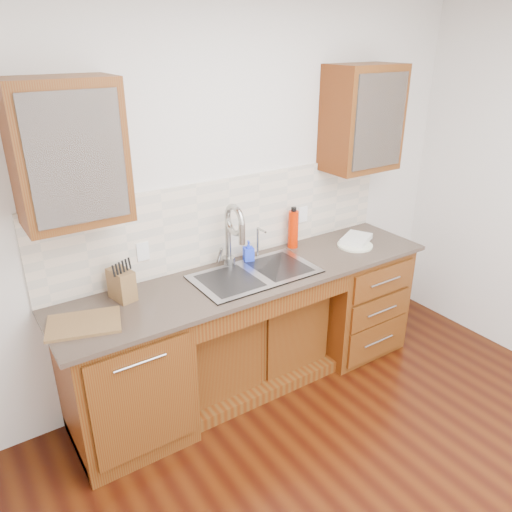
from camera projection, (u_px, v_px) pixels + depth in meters
wall_back at (224, 197)px, 3.47m from camera, size 4.00×0.10×2.70m
base_cabinet_left at (125, 378)px, 3.08m from camera, size 0.70×0.62×0.88m
base_cabinet_center at (246, 337)px, 3.67m from camera, size 1.20×0.44×0.70m
base_cabinet_right at (351, 297)px, 4.04m from camera, size 0.70×0.62×0.88m
countertop at (254, 276)px, 3.37m from camera, size 2.70×0.65×0.03m
backsplash at (229, 219)px, 3.48m from camera, size 2.70×0.02×0.59m
sink at (255, 286)px, 3.38m from camera, size 0.84×0.46×0.19m
faucet at (228, 238)px, 3.41m from camera, size 0.04×0.04×0.40m
filter_tap at (258, 241)px, 3.57m from camera, size 0.02×0.02×0.24m
upper_cabinet_left at (68, 153)px, 2.58m from camera, size 0.55×0.34×0.75m
upper_cabinet_right at (362, 118)px, 3.64m from camera, size 0.55×0.34×0.75m
outlet_left at (143, 252)px, 3.18m from camera, size 0.08×0.01×0.12m
outlet_right at (303, 214)px, 3.83m from camera, size 0.08×0.01×0.12m
soap_bottle at (249, 251)px, 3.52m from camera, size 0.09×0.09×0.15m
water_bottle at (293, 229)px, 3.73m from camera, size 0.08×0.08×0.28m
plate at (355, 245)px, 3.79m from camera, size 0.34×0.34×0.01m
dish_towel at (356, 239)px, 3.84m from camera, size 0.31×0.28×0.04m
knife_block at (122, 285)px, 3.01m from camera, size 0.14×0.19×0.19m
cutting_board at (84, 324)px, 2.76m from camera, size 0.46×0.38×0.02m
cup_left_a at (57, 165)px, 2.57m from camera, size 0.12×0.12×0.09m
cup_left_b at (97, 159)px, 2.67m from camera, size 0.13×0.13×0.10m
cup_right_a at (346, 127)px, 3.58m from camera, size 0.16×0.16×0.10m
cup_right_b at (375, 124)px, 3.73m from camera, size 0.11×0.11×0.09m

